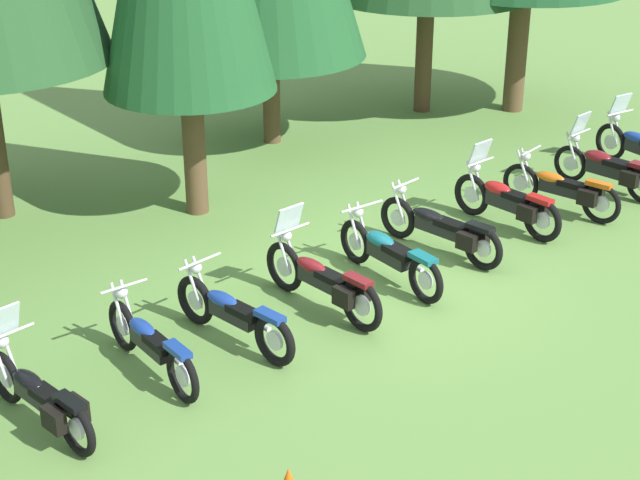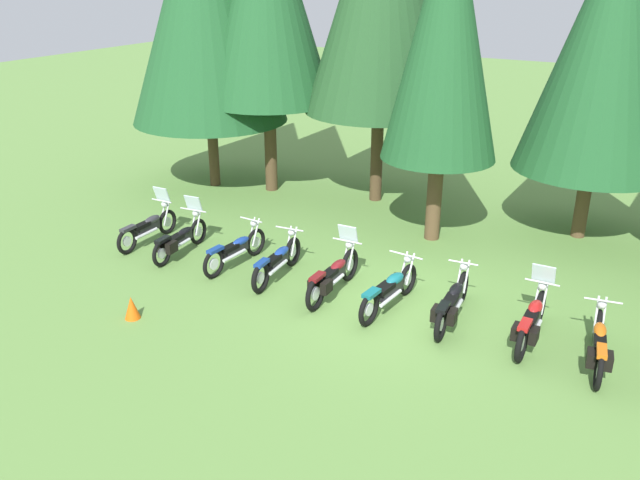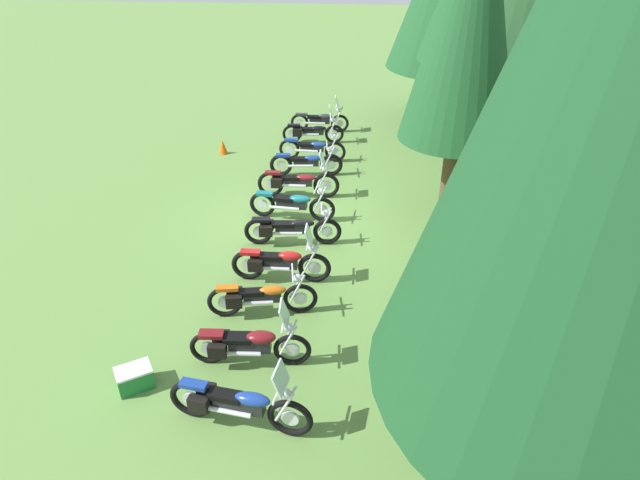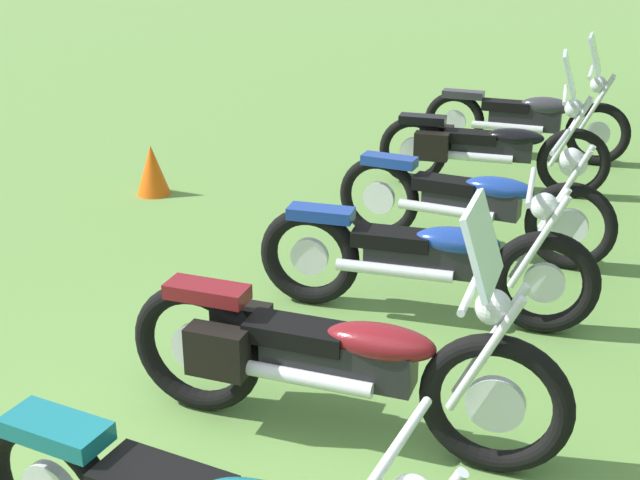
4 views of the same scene
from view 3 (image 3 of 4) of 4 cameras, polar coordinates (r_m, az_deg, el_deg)
ground_plane at (r=14.67m, az=-2.34°, el=2.25°), size 80.00×80.00×0.00m
motorcycle_0 at (r=20.71m, az=0.08°, el=12.45°), size 0.65×2.17×1.34m
motorcycle_1 at (r=19.60m, az=-0.83°, el=11.32°), size 0.76×2.17×1.34m
motorcycle_2 at (r=18.12m, az=-0.77°, el=9.59°), size 0.65×2.22×1.00m
motorcycle_3 at (r=17.00m, az=-1.41°, el=8.09°), size 0.72×2.27×1.00m
motorcycle_4 at (r=15.64m, az=-2.39°, el=6.12°), size 0.70×2.36×1.39m
motorcycle_5 at (r=14.47m, az=-2.89°, el=3.83°), size 0.78×2.32×1.00m
motorcycle_6 at (r=13.33m, az=-3.08°, el=1.21°), size 0.65×2.39×1.00m
motorcycle_7 at (r=11.99m, az=-4.21°, el=-2.34°), size 0.66×2.22×1.38m
motorcycle_8 at (r=11.06m, az=-6.28°, el=-5.93°), size 0.74×2.21×1.00m
motorcycle_9 at (r=9.96m, az=-7.49°, el=-10.68°), size 0.64×2.20×1.35m
motorcycle_10 at (r=8.98m, az=-8.61°, el=-16.55°), size 0.79×2.37×1.38m
pine_tree_3 at (r=13.66m, az=15.53°, el=22.23°), size 2.86×2.86×8.27m
pine_tree_4 at (r=11.12m, az=28.86°, el=16.47°), size 3.85×3.85×8.06m
picnic_cooler at (r=10.17m, az=-18.82°, el=-13.49°), size 0.66×0.72×0.40m
traffic_cone at (r=19.03m, az=-10.13°, el=9.57°), size 0.32×0.32×0.48m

